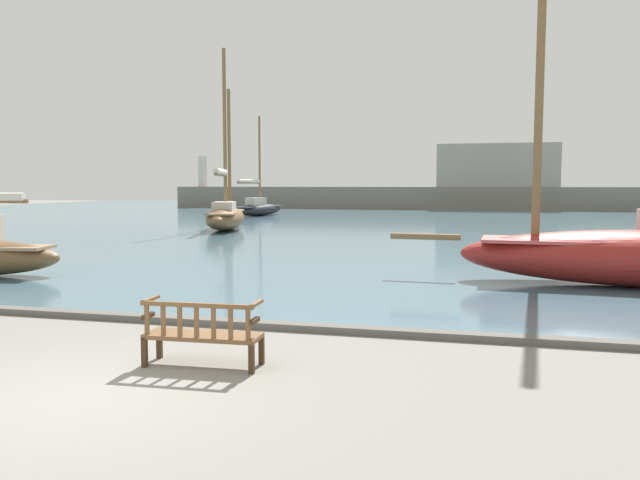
# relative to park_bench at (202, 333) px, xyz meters

# --- Properties ---
(ground_plane) EXTENTS (160.00, 160.00, 0.00)m
(ground_plane) POSITION_rel_park_bench_xyz_m (-0.90, -1.48, -0.47)
(ground_plane) COLOR gray
(harbor_water) EXTENTS (100.00, 80.00, 0.08)m
(harbor_water) POSITION_rel_park_bench_xyz_m (-0.90, 42.52, -0.43)
(harbor_water) COLOR slate
(harbor_water) RESTS_ON ground
(quay_edge_kerb) EXTENTS (40.00, 0.30, 0.12)m
(quay_edge_kerb) POSITION_rel_park_bench_xyz_m (-0.90, 2.37, -0.41)
(quay_edge_kerb) COLOR #5B5954
(quay_edge_kerb) RESTS_ON ground
(park_bench) EXTENTS (1.62, 0.58, 0.92)m
(park_bench) POSITION_rel_park_bench_xyz_m (0.00, 0.00, 0.00)
(park_bench) COLOR #3D2A19
(park_bench) RESTS_ON ground
(sailboat_outer_port) EXTENTS (3.52, 6.78, 9.54)m
(sailboat_outer_port) POSITION_rel_park_bench_xyz_m (-9.33, 23.30, 0.45)
(sailboat_outer_port) COLOR brown
(sailboat_outer_port) RESTS_ON harbor_water
(sailboat_nearest_port) EXTENTS (2.92, 6.05, 7.64)m
(sailboat_nearest_port) POSITION_rel_park_bench_xyz_m (-12.65, 37.90, 0.25)
(sailboat_nearest_port) COLOR black
(sailboat_nearest_port) RESTS_ON harbor_water
(far_breakwater) EXTENTS (52.25, 2.40, 6.35)m
(far_breakwater) POSITION_rel_park_bench_xyz_m (0.47, 54.02, 1.45)
(far_breakwater) COLOR slate
(far_breakwater) RESTS_ON ground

